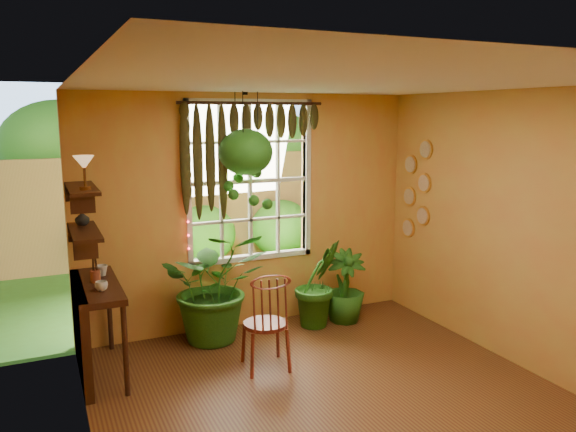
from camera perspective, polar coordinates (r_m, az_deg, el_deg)
name	(u,v)px	position (r m, az deg, el deg)	size (l,w,h in m)	color
floor	(348,412)	(5.02, 6.07, -19.15)	(4.50, 4.50, 0.00)	brown
ceiling	(354,82)	(4.38, 6.76, 13.36)	(4.50, 4.50, 0.00)	white
wall_back	(251,212)	(6.50, -3.76, 0.45)	(4.00, 4.00, 0.00)	gold
wall_left	(86,287)	(3.92, -19.85, -6.81)	(4.50, 4.50, 0.00)	gold
wall_right	(534,234)	(5.77, 23.75, -1.68)	(4.50, 4.50, 0.00)	gold
window	(250,181)	(6.48, -3.90, 3.54)	(1.52, 0.10, 1.86)	white
valance_vine	(246,131)	(6.29, -4.30, 8.61)	(1.70, 0.12, 1.10)	#33170E
string_lights	(187,181)	(6.16, -10.25, 3.52)	(0.03, 0.03, 1.54)	#FF2633
wall_plates	(416,190)	(7.03, 12.90, 2.60)	(0.04, 0.32, 1.10)	#EEE3C2
counter_ledge	(86,320)	(5.69, -19.80, -9.94)	(0.40, 1.20, 0.90)	#33170E
shelf_lower	(84,232)	(5.46, -19.98, -1.52)	(0.25, 0.90, 0.04)	#33170E
shelf_upper	(82,189)	(5.40, -20.24, 2.64)	(0.25, 0.90, 0.04)	#33170E
backyard	(178,176)	(10.97, -11.14, 3.96)	(14.00, 10.00, 12.00)	#2A5718
windsor_chair	(266,337)	(5.58, -2.22, -12.15)	(0.47, 0.50, 1.14)	maroon
potted_plant_left	(215,285)	(6.21, -7.43, -6.95)	(1.13, 0.98, 1.25)	#174C14
potted_plant_mid	(318,283)	(6.61, 3.09, -6.84)	(0.57, 0.46, 1.03)	#174C14
potted_plant_right	(345,286)	(6.80, 5.78, -7.12)	(0.48, 0.48, 0.86)	#174C14
hanging_basket	(246,160)	(6.19, -4.30, 5.68)	(0.59, 0.59, 1.31)	black
cup_a	(101,286)	(5.33, -18.43, -6.76)	(0.11, 0.11, 0.09)	silver
cup_b	(102,270)	(5.82, -18.38, -5.27)	(0.11, 0.11, 0.10)	beige
brush_jar	(95,268)	(5.60, -19.02, -5.05)	(0.09, 0.09, 0.34)	brown
shelf_vase	(82,218)	(5.68, -20.18, -0.20)	(0.13, 0.13, 0.14)	#B2AD99
tiffany_lamp	(84,165)	(5.13, -20.02, 4.93)	(0.18, 0.18, 0.30)	#553218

